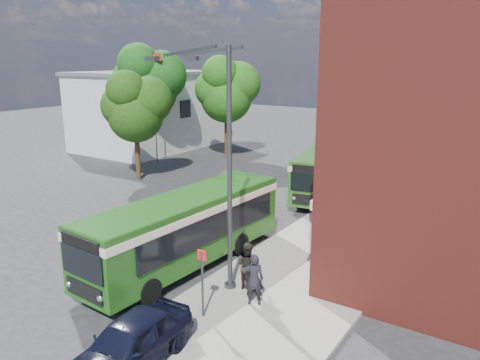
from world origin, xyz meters
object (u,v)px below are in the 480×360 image
Objects in this scene: bus_front at (186,225)px; bus_rear at (331,164)px; street_lamp at (221,167)px; parked_car at (130,343)px.

bus_rear is at bearing 87.49° from bus_front.
street_lamp reaches higher than bus_front.
bus_front is at bearing 161.41° from street_lamp.
bus_front and bus_rear have the same top height.
street_lamp is at bearing 93.82° from parked_car.
street_lamp is 0.87× the size of bus_front.
bus_front is 14.07m from bus_rear.
bus_rear is 20.45m from parked_car.
parked_car is at bearing -83.04° from street_lamp.
street_lamp reaches higher than parked_car.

